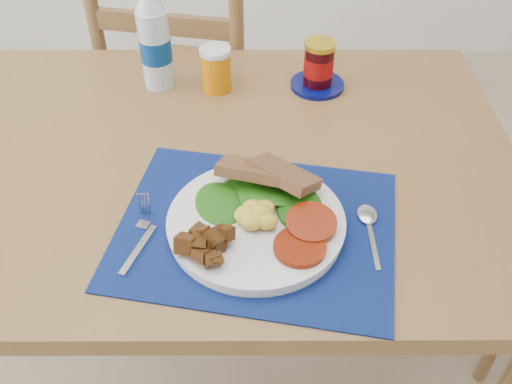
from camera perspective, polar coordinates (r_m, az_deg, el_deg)
table at (r=1.26m, az=-6.93°, el=0.74°), size 1.40×0.90×0.75m
chair_far at (r=1.82m, az=-7.36°, el=13.27°), size 0.54×0.52×1.25m
placemat at (r=1.04m, az=0.01°, el=-3.62°), size 0.56×0.47×0.00m
breakfast_plate at (r=1.02m, az=-0.34°, el=-2.87°), size 0.32×0.32×0.08m
fork at (r=1.04m, az=-11.38°, el=-4.09°), size 0.05×0.17×0.00m
spoon at (r=1.05m, az=11.24°, el=-3.31°), size 0.04×0.16×0.00m
water_bottle at (r=1.39m, az=-10.08°, el=14.49°), size 0.07×0.07×0.25m
juice_glass at (r=1.38m, az=-4.03°, el=12.07°), size 0.07×0.07×0.10m
jam_on_saucer at (r=1.40m, az=6.27°, el=12.27°), size 0.13×0.13×0.12m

